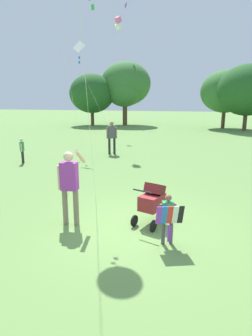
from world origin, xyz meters
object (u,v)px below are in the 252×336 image
(stroller, at_px, (152,200))
(person_sitting_far, at_px, (22,149))
(kite_orange_delta, at_px, (79,52))
(kite_green_novelty, at_px, (118,24))
(person_red_shirt, at_px, (112,135))
(child_with_butterfly_kite, at_px, (168,215))
(person_adult_flyer, at_px, (70,181))

(stroller, relative_size, person_sitting_far, 0.95)
(kite_orange_delta, distance_m, kite_green_novelty, 2.94)
(kite_orange_delta, bearing_deg, person_red_shirt, 11.60)
(kite_green_novelty, bearing_deg, stroller, -70.47)
(child_with_butterfly_kite, height_order, stroller, child_with_butterfly_kite)
(kite_orange_delta, height_order, person_sitting_far, kite_orange_delta)
(person_adult_flyer, height_order, kite_green_novelty, kite_green_novelty)
(person_adult_flyer, height_order, kite_orange_delta, kite_orange_delta)
(person_sitting_far, bearing_deg, kite_green_novelty, 54.01)
(kite_orange_delta, xyz_separation_m, kite_green_novelty, (1.56, 1.88, 1.63))
(child_with_butterfly_kite, xyz_separation_m, person_adult_flyer, (-2.38, 0.45, 0.43))
(person_sitting_far, bearing_deg, child_with_butterfly_kite, -40.16)
(person_adult_flyer, xyz_separation_m, stroller, (1.91, 0.53, -0.48))
(kite_orange_delta, xyz_separation_m, person_red_shirt, (1.61, 0.33, -4.20))
(person_adult_flyer, relative_size, kite_orange_delta, 0.32)
(person_adult_flyer, relative_size, stroller, 1.69)
(kite_green_novelty, bearing_deg, person_adult_flyer, -81.19)
(person_red_shirt, bearing_deg, child_with_butterfly_kite, -67.12)
(kite_green_novelty, xyz_separation_m, person_sitting_far, (-3.41, -4.69, -6.19))
(kite_green_novelty, xyz_separation_m, person_red_shirt, (0.04, -1.55, -5.83))
(person_red_shirt, relative_size, person_sitting_far, 1.51)
(stroller, relative_size, kite_green_novelty, 0.15)
(person_adult_flyer, xyz_separation_m, person_red_shirt, (-1.58, 8.94, -0.04))
(stroller, bearing_deg, kite_orange_delta, 122.24)
(kite_green_novelty, height_order, person_red_shirt, kite_green_novelty)
(child_with_butterfly_kite, relative_size, person_sitting_far, 0.94)
(child_with_butterfly_kite, bearing_deg, person_red_shirt, 112.88)
(person_adult_flyer, height_order, person_red_shirt, person_adult_flyer)
(kite_green_novelty, relative_size, person_red_shirt, 4.10)
(kite_green_novelty, relative_size, person_sitting_far, 6.21)
(person_adult_flyer, bearing_deg, kite_green_novelty, 98.81)
(child_with_butterfly_kite, xyz_separation_m, kite_green_novelty, (-4.01, 10.95, 6.23))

